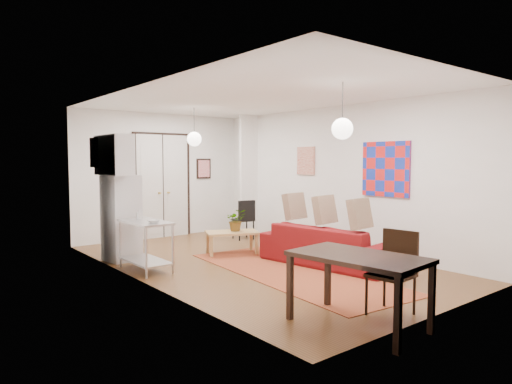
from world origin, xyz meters
TOP-DOWN VIEW (x-y plane):
  - floor at (0.00, 0.00)m, footprint 7.00×7.00m
  - ceiling at (0.00, 0.00)m, footprint 4.20×7.00m
  - wall_back at (0.00, 3.50)m, footprint 4.20×0.02m
  - wall_front at (0.00, -3.50)m, footprint 4.20×0.02m
  - wall_left at (-2.10, 0.00)m, footprint 0.02×7.00m
  - wall_right at (2.10, 0.00)m, footprint 0.02×7.00m
  - double_doors at (0.00, 3.46)m, footprint 1.44×0.06m
  - stub_partition at (1.85, 2.55)m, footprint 0.50×0.10m
  - wall_cabinet at (-1.92, 1.50)m, footprint 0.35×1.00m
  - painting_popart at (2.08, -1.25)m, footprint 0.05×1.00m
  - painting_abstract at (2.08, 0.80)m, footprint 0.05×0.50m
  - poster_back at (1.15, 3.47)m, footprint 0.40×0.03m
  - print_left at (-2.07, 2.00)m, footprint 0.03×0.44m
  - pendant_back at (0.00, 2.00)m, footprint 0.30×0.30m
  - pendant_front at (0.00, -2.00)m, footprint 0.30×0.30m
  - kilim_rug at (0.03, -0.96)m, footprint 1.92×4.26m
  - sofa at (0.89, -0.96)m, footprint 1.26×2.50m
  - coffee_table at (0.13, 0.85)m, footprint 1.12×0.90m
  - potted_plant at (0.23, 0.85)m, footprint 0.49×0.46m
  - kitchen_counter at (-1.75, 0.65)m, footprint 0.54×1.07m
  - bowl at (-1.75, 0.35)m, footprint 0.19×0.19m
  - soap_bottle at (-1.75, 0.90)m, footprint 0.08×0.08m
  - fridge at (-1.75, 1.64)m, footprint 0.62×0.62m
  - dining_table at (-1.05, -3.15)m, footprint 0.96×1.51m
  - dining_chair_near at (-0.45, -3.05)m, footprint 0.51×0.69m
  - dining_chair_far at (-0.45, -3.05)m, footprint 0.51×0.69m
  - black_side_chair at (1.30, 2.12)m, footprint 0.49×0.49m

SIDE VIEW (x-z plane):
  - floor at x=0.00m, z-range 0.00..0.00m
  - kilim_rug at x=0.03m, z-range 0.00..0.01m
  - sofa at x=0.89m, z-range 0.00..0.70m
  - coffee_table at x=0.13m, z-range 0.16..0.60m
  - kitchen_counter at x=-1.75m, z-range 0.10..0.93m
  - black_side_chair at x=1.30m, z-range 0.08..0.98m
  - dining_chair_near at x=-0.45m, z-range 0.08..1.06m
  - dining_chair_far at x=-0.45m, z-range 0.08..1.06m
  - potted_plant at x=0.23m, z-range 0.44..0.86m
  - dining_table at x=-1.05m, z-range 0.31..1.10m
  - fridge at x=-1.75m, z-range 0.00..1.54m
  - bowl at x=-1.75m, z-range 0.82..0.87m
  - soap_bottle at x=-1.75m, z-range 0.82..0.99m
  - double_doors at x=0.00m, z-range -0.05..2.45m
  - wall_back at x=0.00m, z-range 0.00..2.90m
  - wall_front at x=0.00m, z-range 0.00..2.90m
  - wall_left at x=-2.10m, z-range 0.00..2.90m
  - wall_right at x=2.10m, z-range 0.00..2.90m
  - stub_partition at x=1.85m, z-range 0.00..2.90m
  - poster_back at x=1.15m, z-range 1.35..1.85m
  - painting_popart at x=2.08m, z-range 1.15..2.15m
  - painting_abstract at x=2.08m, z-range 1.50..2.10m
  - wall_cabinet at x=-1.92m, z-range 1.55..2.25m
  - print_left at x=-2.07m, z-range 1.68..2.22m
  - pendant_back at x=0.00m, z-range 1.85..2.65m
  - pendant_front at x=0.00m, z-range 1.85..2.65m
  - ceiling at x=0.00m, z-range 2.89..2.91m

